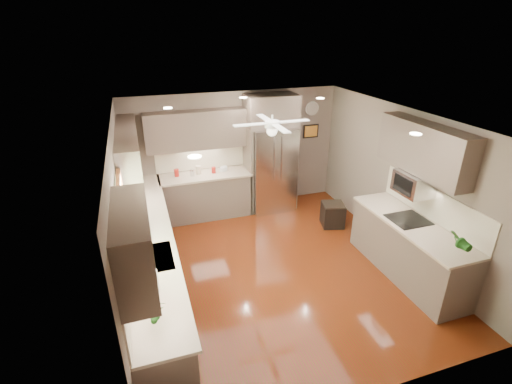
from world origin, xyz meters
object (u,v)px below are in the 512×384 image
canister_d (214,170)px  potted_plant_right (460,241)px  paper_towel (153,282)px  microwave (414,183)px  canister_c (198,170)px  canister_a (177,173)px  potted_plant_left (157,310)px  stool (333,214)px  soap_bottle (140,232)px  bowl (224,170)px  canister_b (192,173)px  refrigerator (271,156)px

canister_d → potted_plant_right: bearing=-57.7°
paper_towel → microwave: bearing=9.2°
canister_c → paper_towel: 3.63m
canister_a → potted_plant_left: bearing=-99.9°
potted_plant_left → microwave: (3.99, 1.16, 0.38)m
potted_plant_right → stool: bearing=96.8°
canister_d → stool: bearing=-29.8°
stool → canister_d: bearing=150.2°
potted_plant_left → microwave: 4.17m
soap_bottle → paper_towel: bearing=-85.8°
potted_plant_right → bowl: 4.48m
canister_c → canister_d: size_ratio=1.29×
paper_towel → canister_d: bearing=67.1°
soap_bottle → stool: (3.66, 0.91, -0.79)m
canister_b → potted_plant_left: bearing=-104.3°
bowl → canister_b: bearing=-176.6°
canister_a → canister_c: bearing=0.1°
refrigerator → stool: size_ratio=4.74×
potted_plant_left → canister_d: bearing=69.9°
refrigerator → stool: 1.75m
microwave → paper_towel: microwave is taller
soap_bottle → stool: soap_bottle is taller
potted_plant_right → canister_c: bearing=125.1°
potted_plant_right → paper_towel: potted_plant_right is taller
soap_bottle → refrigerator: 3.46m
canister_b → paper_towel: size_ratio=0.45×
canister_d → canister_b: bearing=-177.1°
potted_plant_left → bowl: bearing=67.3°
potted_plant_left → potted_plant_right: (3.87, 0.05, 0.02)m
stool → soap_bottle: bearing=-166.0°
soap_bottle → microwave: size_ratio=0.33×
canister_b → potted_plant_left: size_ratio=0.43×
canister_a → soap_bottle: size_ratio=0.82×
canister_c → bowl: bearing=-2.2°
canister_a → canister_b: 0.31m
soap_bottle → canister_d: bearing=54.3°
canister_b → microwave: microwave is taller
canister_a → refrigerator: size_ratio=0.06×
paper_towel → soap_bottle: bearing=94.2°
potted_plant_right → microwave: microwave is taller
potted_plant_right → microwave: 1.17m
soap_bottle → potted_plant_right: 4.34m
potted_plant_right → canister_a: bearing=129.2°
canister_c → bowl: (0.52, -0.02, -0.07)m
bowl → paper_towel: paper_towel is taller
potted_plant_left → soap_bottle: bearing=93.3°
canister_c → soap_bottle: bearing=-119.6°
soap_bottle → bowl: bearing=50.9°
stool → canister_c: bearing=152.7°
microwave → stool: (-0.43, 1.54, -1.24)m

